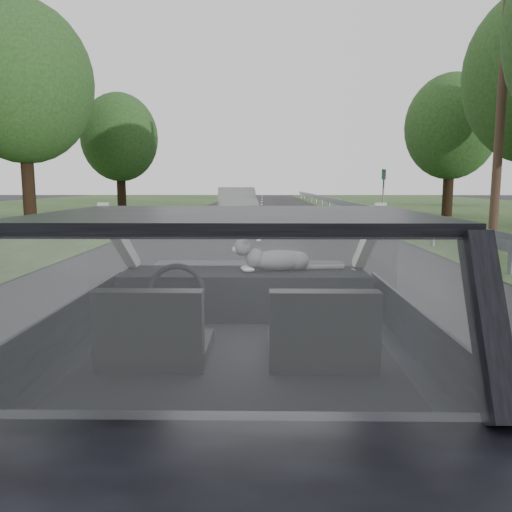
{
  "coord_description": "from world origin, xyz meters",
  "views": [
    {
      "loc": [
        0.12,
        -2.59,
        1.57
      ],
      "look_at": [
        0.08,
        0.55,
        1.11
      ],
      "focal_mm": 35.0,
      "sensor_mm": 36.0,
      "label": 1
    }
  ],
  "objects_px": {
    "other_car": "(237,204)",
    "utility_pole": "(502,100)",
    "cat": "(279,259)",
    "highway_sign": "(383,191)",
    "subject_car": "(240,341)"
  },
  "relations": [
    {
      "from": "cat",
      "to": "highway_sign",
      "type": "relative_size",
      "value": 0.22
    },
    {
      "from": "subject_car",
      "to": "cat",
      "type": "distance_m",
      "value": 0.77
    },
    {
      "from": "utility_pole",
      "to": "other_car",
      "type": "bearing_deg",
      "value": 139.77
    },
    {
      "from": "cat",
      "to": "other_car",
      "type": "xyz_separation_m",
      "value": [
        -1.22,
        17.72,
        -0.36
      ]
    },
    {
      "from": "highway_sign",
      "to": "utility_pole",
      "type": "height_order",
      "value": "utility_pole"
    },
    {
      "from": "highway_sign",
      "to": "cat",
      "type": "bearing_deg",
      "value": -79.93
    },
    {
      "from": "highway_sign",
      "to": "subject_car",
      "type": "bearing_deg",
      "value": -80.04
    },
    {
      "from": "other_car",
      "to": "utility_pole",
      "type": "distance_m",
      "value": 10.62
    },
    {
      "from": "subject_car",
      "to": "highway_sign",
      "type": "distance_m",
      "value": 26.6
    },
    {
      "from": "highway_sign",
      "to": "other_car",
      "type": "bearing_deg",
      "value": -112.08
    },
    {
      "from": "subject_car",
      "to": "cat",
      "type": "xyz_separation_m",
      "value": [
        0.22,
        0.65,
        0.35
      ]
    },
    {
      "from": "subject_car",
      "to": "utility_pole",
      "type": "relative_size",
      "value": 0.52
    },
    {
      "from": "cat",
      "to": "highway_sign",
      "type": "xyz_separation_m",
      "value": [
        6.65,
        25.05,
        0.11
      ]
    },
    {
      "from": "other_car",
      "to": "utility_pole",
      "type": "bearing_deg",
      "value": -46.75
    },
    {
      "from": "other_car",
      "to": "highway_sign",
      "type": "bearing_deg",
      "value": 36.47
    }
  ]
}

